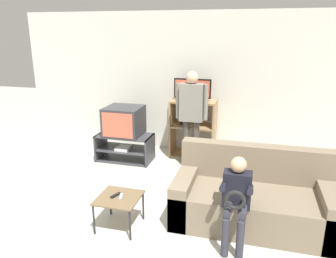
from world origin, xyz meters
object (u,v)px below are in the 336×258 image
object	(u,v)px
television_main	(124,121)
person_seated_child	(236,196)
snack_table	(119,200)
remote_control_black	(116,195)
television_flat	(192,90)
media_shelf	(193,128)
tv_stand	(125,148)
couch	(253,199)
person_standing_adult	(192,111)
remote_control_white	(121,197)

from	to	relation	value
television_main	person_seated_child	size ratio (longest dim) A/B	0.63
snack_table	remote_control_black	xyz separation A→B (m)	(-0.04, 0.01, 0.05)
television_flat	television_main	bearing A→B (deg)	-155.22
media_shelf	tv_stand	bearing A→B (deg)	-154.75
couch	person_seated_child	distance (m)	0.63
person_standing_adult	person_seated_child	xyz separation A→B (m)	(0.88, -1.99, -0.40)
remote_control_black	couch	xyz separation A→B (m)	(1.56, 0.52, -0.11)
media_shelf	snack_table	bearing A→B (deg)	-98.78
person_seated_child	person_standing_adult	bearing A→B (deg)	113.94
person_standing_adult	tv_stand	bearing A→B (deg)	-179.56
remote_control_black	remote_control_white	xyz separation A→B (m)	(0.07, -0.02, 0.00)
snack_table	couch	bearing A→B (deg)	19.53
media_shelf	person_standing_adult	xyz separation A→B (m)	(0.07, -0.53, 0.45)
couch	person_standing_adult	xyz separation A→B (m)	(-1.06, 1.46, 0.70)
television_main	remote_control_black	world-z (taller)	television_main
remote_control_black	remote_control_white	bearing A→B (deg)	10.21
television_flat	person_standing_adult	xyz separation A→B (m)	(0.09, -0.52, -0.24)
tv_stand	television_main	distance (m)	0.49
remote_control_white	television_main	bearing A→B (deg)	95.83
remote_control_black	person_seated_child	bearing A→B (deg)	22.20
media_shelf	remote_control_black	xyz separation A→B (m)	(-0.43, -2.51, -0.14)
media_shelf	remote_control_white	world-z (taller)	media_shelf
media_shelf	remote_control_black	distance (m)	2.55
remote_control_black	remote_control_white	distance (m)	0.08
remote_control_white	person_seated_child	xyz separation A→B (m)	(1.31, 0.01, 0.19)
snack_table	person_standing_adult	world-z (taller)	person_standing_adult
remote_control_black	person_standing_adult	distance (m)	2.13
person_standing_adult	snack_table	bearing A→B (deg)	-102.90
television_flat	couch	distance (m)	2.48
tv_stand	person_standing_adult	size ratio (longest dim) A/B	0.60
television_flat	person_seated_child	bearing A→B (deg)	-68.74
person_seated_child	snack_table	bearing A→B (deg)	-179.64
television_main	couch	xyz separation A→B (m)	(2.27, -1.46, -0.43)
media_shelf	person_seated_child	distance (m)	2.69
couch	person_standing_adult	bearing A→B (deg)	126.09
tv_stand	media_shelf	bearing A→B (deg)	25.25
television_main	person_seated_child	distance (m)	2.89
tv_stand	person_seated_child	world-z (taller)	person_seated_child
person_standing_adult	person_seated_child	bearing A→B (deg)	-66.06
tv_stand	remote_control_black	size ratio (longest dim) A/B	6.85
television_main	tv_stand	bearing A→B (deg)	-69.89
television_flat	person_standing_adult	size ratio (longest dim) A/B	0.41
tv_stand	media_shelf	xyz separation A→B (m)	(1.14, 0.54, 0.31)
television_flat	remote_control_white	distance (m)	2.68
television_main	couch	size ratio (longest dim) A/B	0.34
couch	media_shelf	bearing A→B (deg)	119.66
television_main	television_flat	xyz separation A→B (m)	(1.12, 0.51, 0.51)
television_main	person_seated_child	world-z (taller)	person_seated_child
person_standing_adult	television_main	bearing A→B (deg)	179.62
television_main	snack_table	size ratio (longest dim) A/B	1.29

